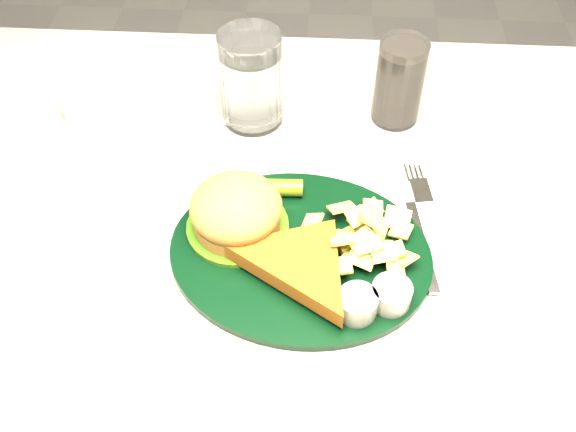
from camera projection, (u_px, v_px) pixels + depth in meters
name	position (u px, v px, depth m)	size (l,w,h in m)	color
table	(275.00, 360.00, 1.09)	(1.20, 0.80, 0.75)	#A5A195
dinner_plate	(301.00, 236.00, 0.74)	(0.31, 0.26, 0.07)	black
water_glass	(251.00, 79.00, 0.89)	(0.09, 0.09, 0.14)	white
cola_glass	(399.00, 82.00, 0.89)	(0.07, 0.07, 0.13)	black
fork_napkin	(421.00, 239.00, 0.77)	(0.14, 0.18, 0.01)	silver
ramekin	(78.00, 109.00, 0.93)	(0.04, 0.04, 0.03)	silver
wrapped_straw	(206.00, 127.00, 0.92)	(0.20, 0.07, 0.01)	white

